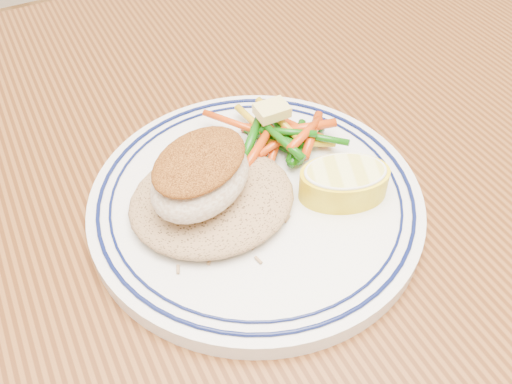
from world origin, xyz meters
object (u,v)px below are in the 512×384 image
at_px(lemon_wedge, 344,181).
at_px(fish_fillet, 200,175).
at_px(vegetable_pile, 283,137).
at_px(dining_table, 250,316).
at_px(plate, 256,201).
at_px(rice_pilaf, 212,196).

bearing_deg(lemon_wedge, fish_fillet, 162.41).
relative_size(vegetable_pile, lemon_wedge, 1.27).
bearing_deg(dining_table, fish_fillet, 119.04).
height_order(fish_fillet, lemon_wedge, fish_fillet).
distance_m(dining_table, plate, 0.11).
xyz_separation_m(dining_table, plate, (0.02, 0.03, 0.11)).
distance_m(rice_pilaf, fish_fillet, 0.03).
bearing_deg(rice_pilaf, fish_fillet, -173.53).
xyz_separation_m(rice_pilaf, lemon_wedge, (0.10, -0.03, 0.00)).
distance_m(dining_table, lemon_wedge, 0.15).
bearing_deg(lemon_wedge, dining_table, -177.33).
xyz_separation_m(dining_table, lemon_wedge, (0.08, 0.00, 0.13)).
distance_m(plate, vegetable_pile, 0.06).
bearing_deg(fish_fillet, rice_pilaf, 6.47).
bearing_deg(fish_fillet, plate, -5.32).
height_order(plate, rice_pilaf, rice_pilaf).
distance_m(vegetable_pile, lemon_wedge, 0.07).
relative_size(dining_table, rice_pilaf, 11.75).
relative_size(fish_fillet, vegetable_pile, 1.01).
distance_m(plate, lemon_wedge, 0.07).
bearing_deg(vegetable_pile, rice_pilaf, -156.51).
height_order(dining_table, lemon_wedge, lemon_wedge).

